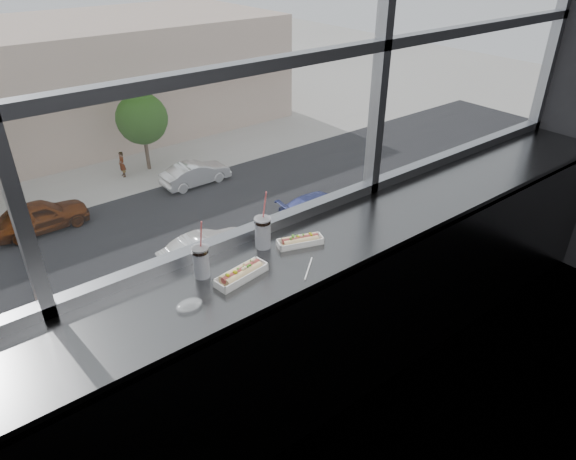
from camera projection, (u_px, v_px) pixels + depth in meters
wall_back_lower at (245, 319)px, 3.05m from camera, size 6.00×0.00×6.00m
counter at (271, 267)px, 2.60m from camera, size 6.00×0.55×0.06m
counter_fascia at (301, 371)px, 2.69m from camera, size 6.00×0.04×1.04m
hotdog_tray_left at (241, 273)px, 2.46m from camera, size 0.29×0.13×0.07m
hotdog_tray_right at (300, 241)px, 2.72m from camera, size 0.26×0.16×0.06m
soda_cup_left at (201, 260)px, 2.44m from camera, size 0.08×0.08×0.31m
soda_cup_right at (263, 231)px, 2.67m from camera, size 0.09×0.09×0.33m
loose_straw at (309, 268)px, 2.54m from camera, size 0.15×0.13×0.01m
wrapper at (189, 305)px, 2.27m from camera, size 0.11×0.08×0.03m
street_asphalt at (1, 287)px, 22.46m from camera, size 80.00×10.00×0.06m
car_near_e at (322, 202)px, 27.31m from camera, size 2.93×5.92×1.91m
car_near_d at (207, 245)px, 23.55m from camera, size 2.50×5.96×1.98m
car_far_b at (38, 211)px, 26.16m from camera, size 2.79×6.54×2.17m
car_far_c at (195, 170)px, 31.06m from camera, size 2.39×5.62×1.86m
pedestrian_d at (122, 162)px, 32.06m from camera, size 0.65×0.87×1.96m
tree_right at (142, 119)px, 31.88m from camera, size 3.21×3.21×5.02m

